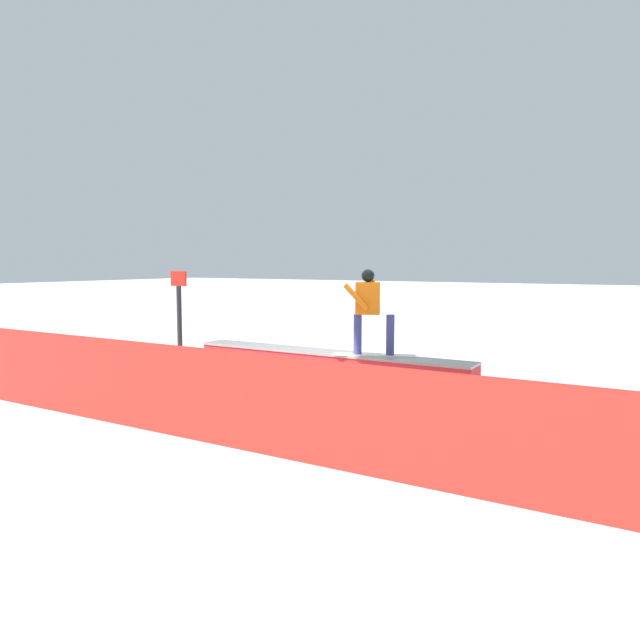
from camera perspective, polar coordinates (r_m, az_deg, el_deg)
ground_plane at (r=10.71m, az=0.69°, el=-7.02°), size 120.00×120.00×0.00m
grind_box at (r=10.65m, az=0.69°, el=-5.22°), size 5.38×0.59×0.76m
snowboarder at (r=10.05m, az=4.77°, el=1.11°), size 1.41×0.79×1.46m
safety_fence at (r=7.97m, az=-11.69°, el=-7.00°), size 10.56×0.11×1.23m
trail_marker at (r=12.32m, az=-13.34°, el=-0.10°), size 0.40×0.10×2.16m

